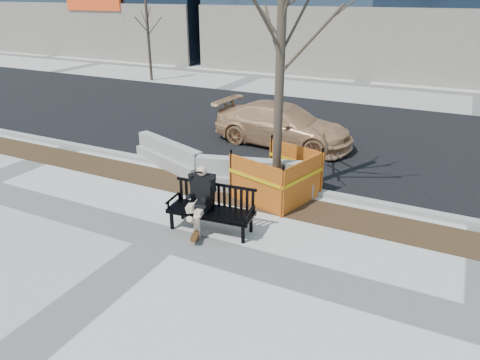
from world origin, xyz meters
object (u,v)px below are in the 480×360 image
(sedan, at_px, (282,144))
(jersey_barrier_left, at_px, (170,167))
(seated_man, at_px, (202,227))
(bench, at_px, (211,230))
(tree_fence, at_px, (276,196))
(jersey_barrier_right, at_px, (255,191))

(sedan, bearing_deg, jersey_barrier_left, 151.60)
(seated_man, bearing_deg, bench, -11.47)
(tree_fence, height_order, jersey_barrier_left, tree_fence)
(seated_man, height_order, jersey_barrier_left, seated_man)
(jersey_barrier_left, bearing_deg, sedan, 77.13)
(sedan, xyz_separation_m, jersey_barrier_right, (0.73, -3.86, 0.00))
(jersey_barrier_right, bearing_deg, sedan, 85.05)
(bench, relative_size, jersey_barrier_left, 0.69)
(tree_fence, distance_m, jersey_barrier_left, 3.62)
(seated_man, xyz_separation_m, sedan, (-0.49, 6.14, 0.00))
(jersey_barrier_left, bearing_deg, tree_fence, 12.12)
(jersey_barrier_left, bearing_deg, bench, -22.39)
(bench, bearing_deg, sedan, 91.36)
(bench, distance_m, sedan, 6.21)
(sedan, bearing_deg, seated_man, -170.69)
(jersey_barrier_left, bearing_deg, jersey_barrier_right, 11.87)
(bench, bearing_deg, jersey_barrier_right, 84.94)
(tree_fence, bearing_deg, bench, -105.10)
(bench, xyz_separation_m, seated_man, (-0.26, 0.03, 0.00))
(seated_man, height_order, sedan, seated_man)
(bench, distance_m, seated_man, 0.26)
(bench, relative_size, sedan, 0.40)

